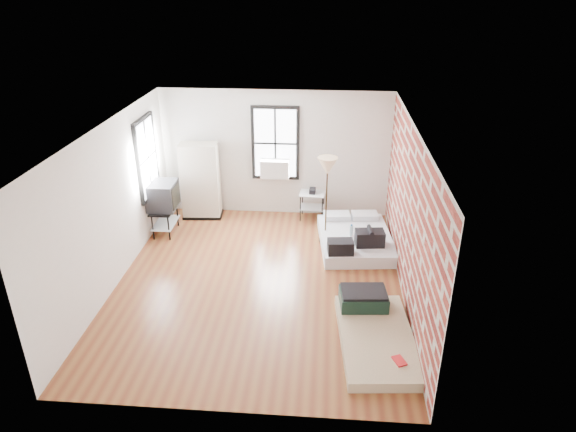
# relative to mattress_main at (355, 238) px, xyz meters

# --- Properties ---
(ground) EXTENTS (6.00, 6.00, 0.00)m
(ground) POSITION_rel_mattress_main_xyz_m (-1.75, -1.49, -0.17)
(ground) COLOR brown
(ground) RESTS_ON ground
(room_shell) EXTENTS (5.02, 6.02, 2.80)m
(room_shell) POSITION_rel_mattress_main_xyz_m (-1.52, -1.13, 1.57)
(room_shell) COLOR silver
(room_shell) RESTS_ON ground
(mattress_main) EXTENTS (1.58, 2.02, 0.61)m
(mattress_main) POSITION_rel_mattress_main_xyz_m (0.00, 0.00, 0.00)
(mattress_main) COLOR white
(mattress_main) RESTS_ON ground
(mattress_bare) EXTENTS (1.23, 2.10, 0.44)m
(mattress_bare) POSITION_rel_mattress_main_xyz_m (0.16, -2.84, -0.03)
(mattress_bare) COLOR #C9BB91
(mattress_bare) RESTS_ON ground
(wardrobe) EXTENTS (0.88, 0.55, 1.69)m
(wardrobe) POSITION_rel_mattress_main_xyz_m (-3.38, 1.16, 0.68)
(wardrobe) COLOR black
(wardrobe) RESTS_ON ground
(side_table) EXTENTS (0.58, 0.48, 0.72)m
(side_table) POSITION_rel_mattress_main_xyz_m (-0.91, 1.23, 0.33)
(side_table) COLOR black
(side_table) RESTS_ON ground
(floor_lamp) EXTENTS (0.39, 0.39, 1.80)m
(floor_lamp) POSITION_rel_mattress_main_xyz_m (-0.61, 0.15, 1.39)
(floor_lamp) COLOR #2D220F
(floor_lamp) RESTS_ON ground
(tv_stand) EXTENTS (0.57, 0.81, 1.13)m
(tv_stand) POSITION_rel_mattress_main_xyz_m (-3.96, 0.28, 0.65)
(tv_stand) COLOR black
(tv_stand) RESTS_ON ground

